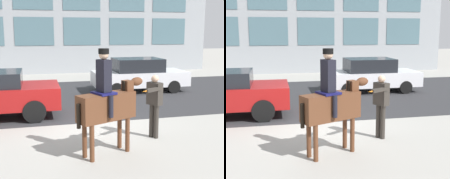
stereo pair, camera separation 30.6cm
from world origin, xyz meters
The scene contains 5 objects.
ground_plane centered at (0.00, 0.00, 0.00)m, with size 80.00×80.00×0.00m, color #9E9B93.
road_surface centered at (0.00, 4.75, 0.00)m, with size 21.99×8.50×0.01m.
mounted_horse_lead centered at (-0.04, -2.11, 1.24)m, with size 1.78×1.00×2.50m.
pedestrian_bystander centered at (1.44, -1.28, 1.02)m, with size 0.74×0.76×1.73m.
street_car_far_lane centered at (3.24, 5.35, 0.81)m, with size 4.50×2.05×1.60m.
Camera 2 is at (-1.32, -9.02, 2.86)m, focal length 50.00 mm.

